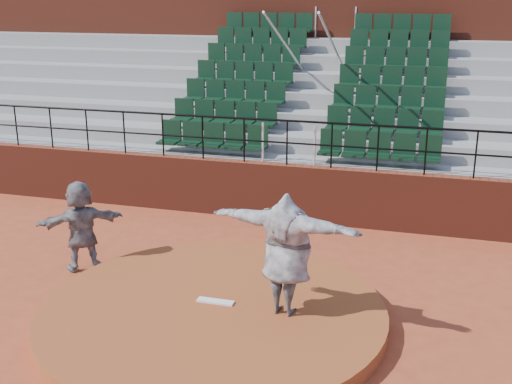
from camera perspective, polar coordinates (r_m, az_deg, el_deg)
ground at (r=10.44m, az=-3.87°, el=-11.33°), size 90.00×90.00×0.00m
pitchers_mound at (r=10.38m, az=-3.89°, el=-10.73°), size 5.50×5.50×0.25m
pitching_rubber at (r=10.44m, az=-3.62°, el=-9.68°), size 0.60×0.15×0.03m
boundary_wall at (r=14.62m, az=2.71°, el=-0.01°), size 24.00×0.30×1.30m
wall_railing at (r=14.27m, az=2.79°, el=5.28°), size 24.04×0.05×1.03m
seating_deck at (r=17.89m, az=5.48°, el=5.73°), size 24.00×5.97×4.63m
press_box_facade at (r=21.48m, az=7.68°, el=13.29°), size 24.00×3.00×7.10m
pitcher at (r=9.74m, az=2.71°, el=-5.52°), size 2.46×1.06×1.94m
fielder at (r=12.35m, az=-15.28°, el=-2.90°), size 1.58×1.37×1.72m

